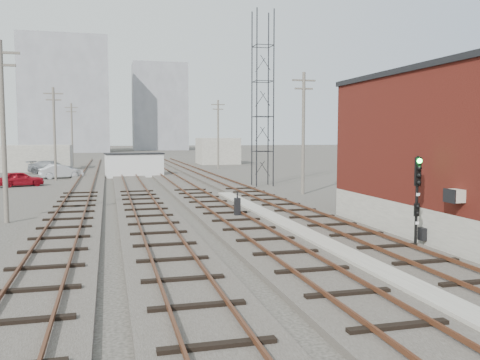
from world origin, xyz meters
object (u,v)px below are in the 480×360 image
object	(u,v)px
site_trailer	(134,165)
car_grey	(51,167)
car_red	(20,179)
car_silver	(61,171)
signal_mast	(417,197)
switch_stand	(237,207)

from	to	relation	value
site_trailer	car_grey	size ratio (longest dim) A/B	1.21
site_trailer	car_red	bearing A→B (deg)	-148.01
car_silver	car_grey	bearing A→B (deg)	-3.50
car_red	car_silver	xyz separation A→B (m)	(2.68, 7.97, 0.04)
site_trailer	car_grey	xyz separation A→B (m)	(-9.03, 6.99, -0.53)
signal_mast	car_grey	distance (m)	48.37
signal_mast	car_grey	bearing A→B (deg)	111.33
signal_mast	car_red	world-z (taller)	signal_mast
signal_mast	site_trailer	world-z (taller)	signal_mast
signal_mast	site_trailer	distance (m)	39.00
switch_stand	site_trailer	distance (m)	29.35
car_red	car_silver	size ratio (longest dim) A/B	0.91
switch_stand	car_red	xyz separation A→B (m)	(-13.90, 21.26, 0.04)
car_red	car_grey	xyz separation A→B (m)	(1.01, 14.81, 0.09)
car_red	car_silver	distance (m)	8.40
car_grey	car_silver	bearing A→B (deg)	-144.62
car_silver	car_grey	world-z (taller)	car_grey
switch_stand	car_grey	world-z (taller)	car_grey
signal_mast	car_silver	xyz separation A→B (m)	(-15.92, 38.19, -1.36)
car_grey	car_red	bearing A→B (deg)	-162.18
signal_mast	switch_stand	bearing A→B (deg)	117.67
switch_stand	car_red	size ratio (longest dim) A/B	0.34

